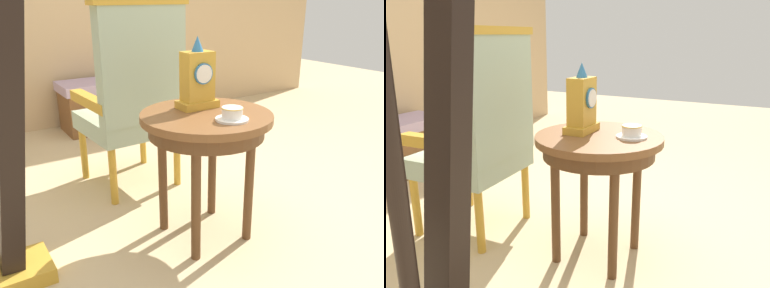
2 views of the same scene
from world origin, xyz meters
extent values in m
plane|color=tan|center=(0.00, 0.00, 0.00)|extent=(10.00, 10.00, 0.00)
cylinder|color=brown|center=(-0.02, 0.00, 0.62)|extent=(0.61, 0.61, 0.03)
cylinder|color=#56351C|center=(-0.02, 0.00, 0.57)|extent=(0.54, 0.54, 0.07)
cylinder|color=#56351C|center=(0.13, 0.16, 0.30)|extent=(0.04, 0.04, 0.60)
cylinder|color=#56351C|center=(-0.17, 0.16, 0.30)|extent=(0.04, 0.04, 0.60)
cylinder|color=#56351C|center=(-0.17, -0.15, 0.30)|extent=(0.04, 0.04, 0.60)
cylinder|color=#56351C|center=(0.13, -0.15, 0.30)|extent=(0.04, 0.04, 0.60)
cylinder|color=white|center=(0.01, -0.15, 0.64)|extent=(0.14, 0.14, 0.01)
cylinder|color=white|center=(0.01, -0.15, 0.67)|extent=(0.09, 0.09, 0.05)
torus|color=gold|center=(0.01, -0.15, 0.69)|extent=(0.10, 0.10, 0.00)
cube|color=gold|center=(0.00, 0.10, 0.66)|extent=(0.19, 0.11, 0.04)
cube|color=gold|center=(0.00, 0.10, 0.79)|extent=(0.14, 0.09, 0.23)
cylinder|color=teal|center=(0.00, 0.05, 0.81)|extent=(0.10, 0.01, 0.10)
cylinder|color=white|center=(0.00, 0.05, 0.81)|extent=(0.08, 0.00, 0.08)
cone|color=teal|center=(0.00, 0.10, 0.94)|extent=(0.06, 0.06, 0.07)
cube|color=#9EB299|center=(-0.07, 0.78, 0.41)|extent=(0.55, 0.55, 0.11)
cube|color=#9EB299|center=(-0.06, 0.56, 0.78)|extent=(0.52, 0.12, 0.64)
cube|color=gold|center=(-0.06, 0.56, 1.12)|extent=(0.56, 0.13, 0.04)
cube|color=gold|center=(0.16, 0.79, 0.57)|extent=(0.10, 0.47, 0.06)
cube|color=gold|center=(-0.30, 0.76, 0.57)|extent=(0.10, 0.47, 0.06)
cylinder|color=gold|center=(0.13, 1.01, 0.18)|extent=(0.04, 0.04, 0.35)
cylinder|color=gold|center=(-0.31, 0.98, 0.18)|extent=(0.04, 0.04, 0.35)
cylinder|color=gold|center=(0.16, 0.57, 0.18)|extent=(0.04, 0.04, 0.35)
cylinder|color=gold|center=(-0.28, 0.54, 0.18)|extent=(0.04, 0.04, 0.35)
cube|color=gold|center=(-0.91, 0.14, 0.04)|extent=(0.32, 0.24, 0.07)
cube|color=black|center=(-0.81, 0.14, 0.81)|extent=(0.28, 0.11, 1.49)
cube|color=#B299B7|center=(0.28, 1.95, 0.40)|extent=(0.91, 0.40, 0.08)
cube|color=brown|center=(0.28, 1.95, 0.18)|extent=(0.87, 0.38, 0.36)
camera|label=1|loc=(-1.03, -1.45, 1.14)|focal=37.53mm
camera|label=2|loc=(-1.65, -0.75, 1.10)|focal=36.34mm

